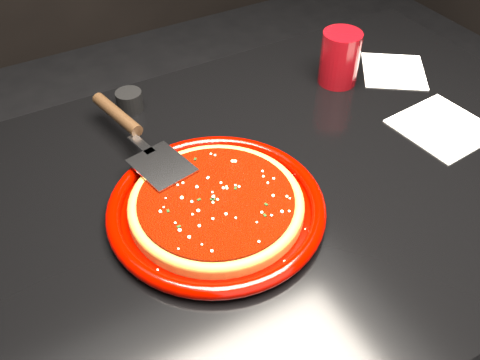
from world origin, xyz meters
name	(u,v)px	position (x,y,z in m)	size (l,w,h in m)	color
table	(273,303)	(0.00, 0.00, 0.38)	(1.20, 0.80, 0.75)	black
plate	(216,207)	(-0.14, -0.02, 0.76)	(0.35, 0.35, 0.03)	#6C0300
pizza_crust	(216,206)	(-0.14, -0.02, 0.77)	(0.28, 0.28, 0.01)	olive
pizza_crust_rim	(216,203)	(-0.14, -0.02, 0.77)	(0.28, 0.28, 0.02)	olive
pizza_sauce	(216,200)	(-0.14, -0.02, 0.78)	(0.24, 0.24, 0.01)	#640B00
parmesan_dusting	(216,197)	(-0.14, -0.02, 0.79)	(0.24, 0.24, 0.01)	#F9EFC2
basil_flecks	(216,198)	(-0.14, -0.02, 0.78)	(0.22, 0.22, 0.00)	black
pizza_server	(138,135)	(-0.19, 0.17, 0.79)	(0.09, 0.34, 0.03)	#B8BAC0
cup	(340,58)	(0.26, 0.19, 0.81)	(0.08, 0.08, 0.11)	maroon
napkin_a	(443,127)	(0.34, -0.04, 0.75)	(0.16, 0.16, 0.00)	white
napkin_b	(394,71)	(0.40, 0.16, 0.75)	(0.13, 0.14, 0.00)	white
ramekin	(130,101)	(-0.15, 0.31, 0.77)	(0.05, 0.05, 0.04)	black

